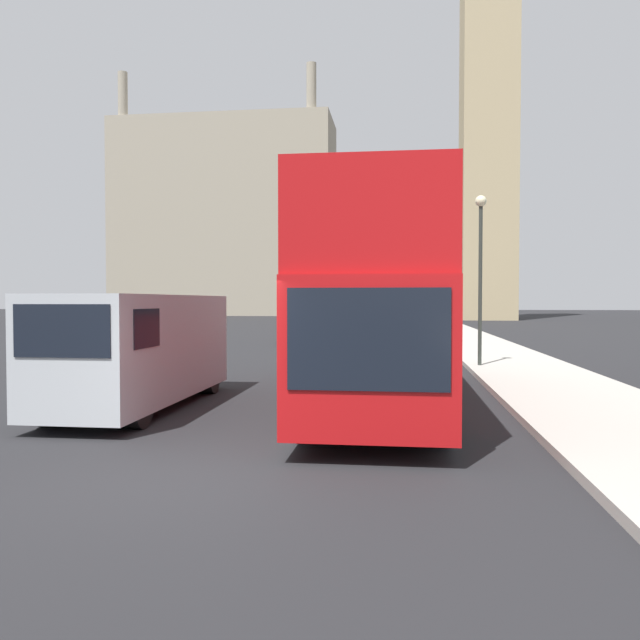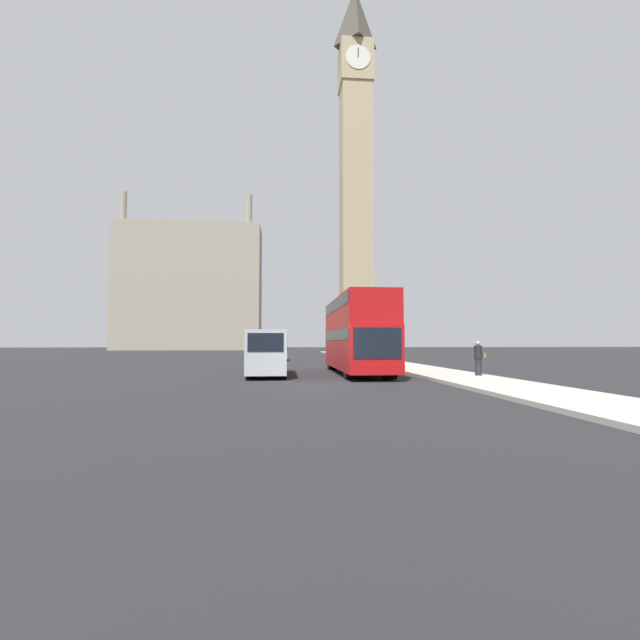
% 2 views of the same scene
% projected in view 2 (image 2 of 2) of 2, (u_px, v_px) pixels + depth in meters
% --- Properties ---
extents(ground_plane, '(300.00, 300.00, 0.00)m').
position_uv_depth(ground_plane, '(325.00, 384.00, 17.76)').
color(ground_plane, black).
extents(sidewalk_strip, '(3.44, 120.00, 0.15)m').
position_uv_depth(sidewalk_strip, '(480.00, 381.00, 18.34)').
color(sidewalk_strip, '#ADA89E').
rests_on(sidewalk_strip, ground_plane).
extents(clock_tower, '(6.64, 6.81, 76.75)m').
position_uv_depth(clock_tower, '(356.00, 161.00, 88.22)').
color(clock_tower, tan).
rests_on(clock_tower, ground_plane).
extents(building_block_distant, '(33.68, 11.86, 36.54)m').
position_uv_depth(building_block_distant, '(191.00, 288.00, 103.58)').
color(building_block_distant, '#9E937F').
rests_on(building_block_distant, ground_plane).
extents(red_double_decker_bus, '(2.49, 10.83, 4.21)m').
position_uv_depth(red_double_decker_bus, '(356.00, 332.00, 24.14)').
color(red_double_decker_bus, '#B71114').
rests_on(red_double_decker_bus, ground_plane).
extents(white_van, '(1.95, 6.15, 2.34)m').
position_uv_depth(white_van, '(268.00, 352.00, 22.32)').
color(white_van, '#B2B7BC').
rests_on(white_van, ground_plane).
extents(pedestrian, '(0.53, 0.37, 1.67)m').
position_uv_depth(pedestrian, '(478.00, 358.00, 20.73)').
color(pedestrian, '#23232D').
rests_on(pedestrian, sidewalk_strip).
extents(street_lamp, '(0.36, 0.36, 5.46)m').
position_uv_depth(street_lamp, '(380.00, 315.00, 31.39)').
color(street_lamp, '#2D332D').
rests_on(street_lamp, sidewalk_strip).
extents(parked_sedan, '(1.73, 4.48, 1.48)m').
position_uv_depth(parked_sedan, '(278.00, 353.00, 42.19)').
color(parked_sedan, '#99999E').
rests_on(parked_sedan, ground_plane).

